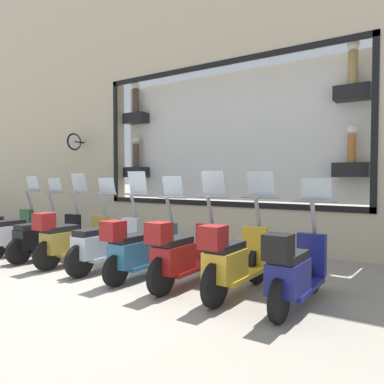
{
  "coord_description": "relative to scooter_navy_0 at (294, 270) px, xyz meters",
  "views": [
    {
      "loc": [
        -4.05,
        -4.25,
        1.57
      ],
      "look_at": [
        1.81,
        -0.35,
        1.3
      ],
      "focal_mm": 35.0,
      "sensor_mm": 36.0,
      "label": 1
    }
  ],
  "objects": [
    {
      "name": "ground_plane",
      "position": [
        -0.3,
        2.82,
        -0.47
      ],
      "size": [
        120.0,
        120.0,
        0.0
      ],
      "primitive_type": "plane",
      "color": "gray"
    },
    {
      "name": "building_facade",
      "position": [
        3.31,
        2.82,
        3.53
      ],
      "size": [
        1.17,
        36.0,
        7.81
      ],
      "color": "beige",
      "rests_on": "ground_plane"
    },
    {
      "name": "scooter_navy_0",
      "position": [
        0.0,
        0.0,
        0.0
      ],
      "size": [
        1.8,
        0.61,
        1.57
      ],
      "color": "black",
      "rests_on": "ground_plane"
    },
    {
      "name": "scooter_yellow_1",
      "position": [
        0.01,
        0.82,
        0.02
      ],
      "size": [
        1.81,
        0.61,
        1.67
      ],
      "color": "black",
      "rests_on": "ground_plane"
    },
    {
      "name": "scooter_red_2",
      "position": [
        0.01,
        1.64,
        0.01
      ],
      "size": [
        1.81,
        0.6,
        1.69
      ],
      "color": "black",
      "rests_on": "ground_plane"
    },
    {
      "name": "scooter_teal_3",
      "position": [
        -0.0,
        2.45,
        -0.01
      ],
      "size": [
        1.79,
        0.6,
        1.6
      ],
      "color": "black",
      "rests_on": "ground_plane"
    },
    {
      "name": "scooter_silver_4",
      "position": [
        0.07,
        3.27,
        -0.03
      ],
      "size": [
        1.8,
        0.6,
        1.69
      ],
      "color": "black",
      "rests_on": "ground_plane"
    },
    {
      "name": "scooter_olive_5",
      "position": [
        0.0,
        4.09,
        0.01
      ],
      "size": [
        1.8,
        0.6,
        1.57
      ],
      "color": "black",
      "rests_on": "ground_plane"
    },
    {
      "name": "scooter_black_6",
      "position": [
        0.06,
        4.91,
        -0.04
      ],
      "size": [
        1.79,
        0.61,
        1.67
      ],
      "color": "black",
      "rests_on": "ground_plane"
    },
    {
      "name": "scooter_white_7",
      "position": [
        0.06,
        5.73,
        -0.04
      ],
      "size": [
        1.8,
        0.61,
        1.57
      ],
      "color": "black",
      "rests_on": "ground_plane"
    }
  ]
}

